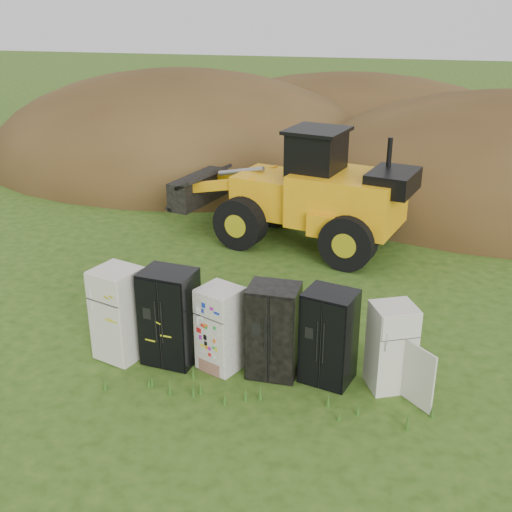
{
  "coord_description": "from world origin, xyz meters",
  "views": [
    {
      "loc": [
        2.28,
        -9.78,
        6.41
      ],
      "look_at": [
        -0.38,
        2.0,
        1.41
      ],
      "focal_mm": 45.0,
      "sensor_mm": 36.0,
      "label": 1
    }
  ],
  "objects_px": {
    "fridge_black_right": "(329,337)",
    "wheel_loader": "(288,185)",
    "fridge_black_side": "(170,317)",
    "fridge_sticker": "(221,328)",
    "fridge_open_door": "(391,347)",
    "fridge_dark_mid": "(273,331)",
    "fridge_leftmost": "(119,313)"
  },
  "relations": [
    {
      "from": "fridge_leftmost",
      "to": "fridge_open_door",
      "type": "distance_m",
      "value": 4.97
    },
    {
      "from": "fridge_black_side",
      "to": "fridge_black_right",
      "type": "bearing_deg",
      "value": 7.68
    },
    {
      "from": "fridge_black_side",
      "to": "fridge_dark_mid",
      "type": "bearing_deg",
      "value": 7.29
    },
    {
      "from": "fridge_black_right",
      "to": "fridge_open_door",
      "type": "xyz_separation_m",
      "value": [
        1.07,
        0.02,
        -0.08
      ]
    },
    {
      "from": "fridge_leftmost",
      "to": "fridge_dark_mid",
      "type": "distance_m",
      "value": 2.91
    },
    {
      "from": "fridge_black_right",
      "to": "wheel_loader",
      "type": "height_order",
      "value": "wheel_loader"
    },
    {
      "from": "fridge_sticker",
      "to": "wheel_loader",
      "type": "xyz_separation_m",
      "value": [
        0.03,
        6.61,
        0.8
      ]
    },
    {
      "from": "fridge_sticker",
      "to": "fridge_dark_mid",
      "type": "xyz_separation_m",
      "value": [
        0.96,
        0.0,
        0.07
      ]
    },
    {
      "from": "fridge_leftmost",
      "to": "fridge_open_door",
      "type": "relative_size",
      "value": 1.14
    },
    {
      "from": "fridge_sticker",
      "to": "fridge_dark_mid",
      "type": "bearing_deg",
      "value": 24.6
    },
    {
      "from": "fridge_open_door",
      "to": "fridge_leftmost",
      "type": "bearing_deg",
      "value": 156.47
    },
    {
      "from": "fridge_open_door",
      "to": "wheel_loader",
      "type": "height_order",
      "value": "wheel_loader"
    },
    {
      "from": "wheel_loader",
      "to": "fridge_black_right",
      "type": "bearing_deg",
      "value": -58.85
    },
    {
      "from": "fridge_sticker",
      "to": "fridge_black_right",
      "type": "xyz_separation_m",
      "value": [
        1.95,
        0.01,
        0.06
      ]
    },
    {
      "from": "fridge_leftmost",
      "to": "fridge_black_side",
      "type": "bearing_deg",
      "value": 22.13
    },
    {
      "from": "fridge_black_side",
      "to": "fridge_sticker",
      "type": "relative_size",
      "value": 1.14
    },
    {
      "from": "fridge_dark_mid",
      "to": "fridge_black_side",
      "type": "bearing_deg",
      "value": -178.88
    },
    {
      "from": "fridge_open_door",
      "to": "wheel_loader",
      "type": "bearing_deg",
      "value": 90.17
    },
    {
      "from": "fridge_leftmost",
      "to": "fridge_black_right",
      "type": "relative_size",
      "value": 1.04
    },
    {
      "from": "fridge_leftmost",
      "to": "wheel_loader",
      "type": "relative_size",
      "value": 0.27
    },
    {
      "from": "fridge_black_side",
      "to": "fridge_sticker",
      "type": "xyz_separation_m",
      "value": [
        0.97,
        -0.02,
        -0.11
      ]
    },
    {
      "from": "fridge_black_side",
      "to": "fridge_sticker",
      "type": "bearing_deg",
      "value": 6.51
    },
    {
      "from": "fridge_black_side",
      "to": "fridge_dark_mid",
      "type": "relative_size",
      "value": 1.05
    },
    {
      "from": "fridge_black_side",
      "to": "fridge_black_right",
      "type": "height_order",
      "value": "fridge_black_side"
    },
    {
      "from": "fridge_black_side",
      "to": "fridge_black_right",
      "type": "xyz_separation_m",
      "value": [
        2.92,
        -0.01,
        -0.05
      ]
    },
    {
      "from": "fridge_black_right",
      "to": "fridge_open_door",
      "type": "bearing_deg",
      "value": 16.4
    },
    {
      "from": "fridge_dark_mid",
      "to": "fridge_open_door",
      "type": "bearing_deg",
      "value": 2.46
    },
    {
      "from": "fridge_open_door",
      "to": "wheel_loader",
      "type": "relative_size",
      "value": 0.24
    },
    {
      "from": "fridge_leftmost",
      "to": "fridge_sticker",
      "type": "bearing_deg",
      "value": 19.78
    },
    {
      "from": "fridge_sticker",
      "to": "fridge_black_right",
      "type": "relative_size",
      "value": 0.92
    },
    {
      "from": "wheel_loader",
      "to": "fridge_black_side",
      "type": "bearing_deg",
      "value": -83.73
    },
    {
      "from": "wheel_loader",
      "to": "fridge_open_door",
      "type": "bearing_deg",
      "value": -50.63
    }
  ]
}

